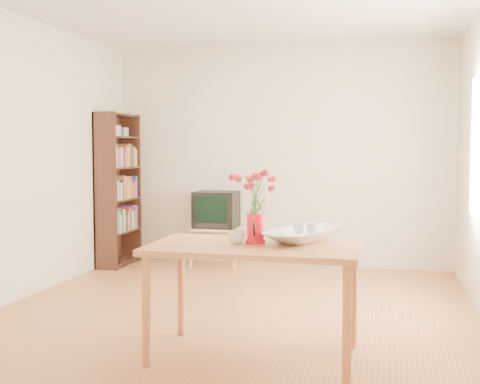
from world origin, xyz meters
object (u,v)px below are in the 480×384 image
(mug, at_px, (237,237))
(table, at_px, (254,258))
(pitcher, at_px, (255,230))
(television, at_px, (217,209))
(bowl, at_px, (305,205))

(mug, bearing_deg, table, 177.17)
(table, bearing_deg, pitcher, 96.44)
(pitcher, relative_size, television, 0.42)
(mug, distance_m, bowl, 0.52)
(table, distance_m, television, 3.19)
(pitcher, relative_size, mug, 1.88)
(bowl, height_order, television, bowl)
(table, relative_size, pitcher, 6.53)
(pitcher, height_order, mug, pitcher)
(table, xyz_separation_m, pitcher, (-0.01, 0.07, 0.17))
(bowl, distance_m, television, 3.09)
(table, distance_m, pitcher, 0.19)
(table, xyz_separation_m, television, (-1.12, 2.99, 0.01))
(mug, height_order, bowl, bowl)
(television, bearing_deg, pitcher, -70.60)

